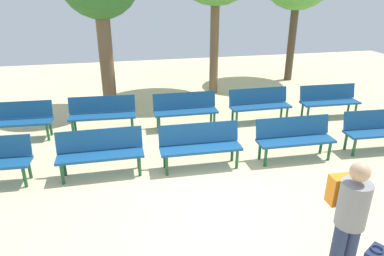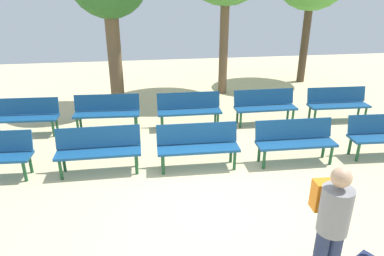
% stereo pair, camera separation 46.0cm
% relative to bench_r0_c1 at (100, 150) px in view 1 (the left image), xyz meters
% --- Properties ---
extents(ground_plane, '(24.69, 24.69, 0.00)m').
position_rel_bench_r0_c1_xyz_m(ground_plane, '(1.90, -1.65, -0.50)').
color(ground_plane, beige).
extents(bench_r0_c1, '(1.60, 0.48, 0.87)m').
position_rel_bench_r0_c1_xyz_m(bench_r0_c1, '(0.00, 0.00, 0.00)').
color(bench_r0_c1, navy).
rests_on(bench_r0_c1, ground_plane).
extents(bench_r0_c2, '(1.61, 0.51, 0.87)m').
position_rel_bench_r0_c1_xyz_m(bench_r0_c2, '(1.91, -0.10, 0.00)').
color(bench_r0_c2, navy).
rests_on(bench_r0_c2, ground_plane).
extents(bench_r0_c3, '(1.61, 0.51, 0.87)m').
position_rel_bench_r0_c1_xyz_m(bench_r0_c3, '(3.90, -0.18, 0.00)').
color(bench_r0_c3, navy).
rests_on(bench_r0_c3, ground_plane).
extents(bench_r0_c4, '(1.62, 0.57, 0.87)m').
position_rel_bench_r0_c1_xyz_m(bench_r0_c4, '(5.93, -0.18, 0.00)').
color(bench_r0_c4, navy).
rests_on(bench_r0_c4, ground_plane).
extents(bench_r1_c0, '(1.62, 0.56, 0.87)m').
position_rel_bench_r0_c1_xyz_m(bench_r1_c0, '(-1.96, 2.13, 0.00)').
color(bench_r1_c0, navy).
rests_on(bench_r1_c0, ground_plane).
extents(bench_r1_c1, '(1.63, 0.58, 0.87)m').
position_rel_bench_r0_c1_xyz_m(bench_r1_c1, '(-0.00, 2.14, 0.00)').
color(bench_r1_c1, navy).
rests_on(bench_r1_c1, ground_plane).
extents(bench_r1_c2, '(1.61, 0.50, 0.87)m').
position_rel_bench_r0_c1_xyz_m(bench_r1_c2, '(2.04, 2.01, 0.00)').
color(bench_r1_c2, navy).
rests_on(bench_r1_c2, ground_plane).
extents(bench_r1_c3, '(1.60, 0.48, 0.87)m').
position_rel_bench_r0_c1_xyz_m(bench_r1_c3, '(4.03, 1.99, 0.00)').
color(bench_r1_c3, navy).
rests_on(bench_r1_c3, ground_plane).
extents(bench_r1_c4, '(1.62, 0.54, 0.87)m').
position_rel_bench_r0_c1_xyz_m(bench_r1_c4, '(6.02, 1.91, 0.00)').
color(bench_r1_c4, navy).
rests_on(bench_r1_c4, ground_plane).
extents(visitor_with_backpack, '(0.36, 0.53, 1.65)m').
position_rel_bench_r0_c1_xyz_m(visitor_with_backpack, '(2.90, -3.29, 0.43)').
color(visitor_with_backpack, navy).
rests_on(visitor_with_backpack, ground_plane).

